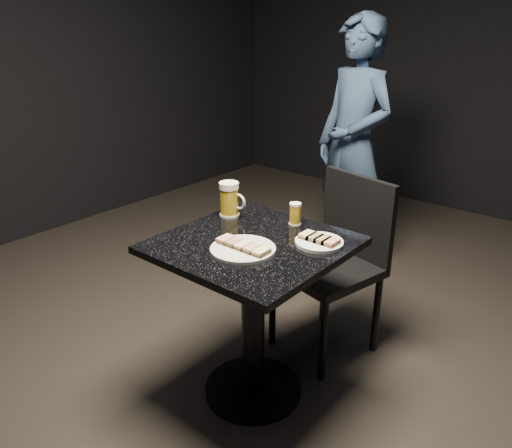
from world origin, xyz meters
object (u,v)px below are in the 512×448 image
at_px(beer_tumbler, 295,214).
at_px(chair, 338,255).
at_px(plate_small, 319,242).
at_px(plate_large, 243,249).
at_px(beer_mug, 230,199).
at_px(patron, 353,145).
at_px(table, 253,294).

relative_size(beer_tumbler, chair, 0.11).
bearing_deg(plate_small, plate_large, -128.12).
bearing_deg(beer_mug, beer_tumbler, 19.93).
xyz_separation_m(patron, beer_mug, (0.12, -1.33, 0.01)).
xyz_separation_m(plate_large, plate_small, (0.19, 0.24, 0.00)).
bearing_deg(beer_mug, table, -30.11).
height_order(patron, beer_tumbler, patron).
bearing_deg(chair, patron, 116.41).
xyz_separation_m(table, beer_tumbler, (0.02, 0.26, 0.29)).
bearing_deg(patron, chair, -45.76).
relative_size(beer_mug, chair, 0.18).
xyz_separation_m(plate_small, chair, (-0.15, 0.41, -0.25)).
bearing_deg(plate_large, table, 106.58).
xyz_separation_m(table, chair, (0.07, 0.57, -0.01)).
bearing_deg(chair, beer_mug, -129.27).
relative_size(plate_small, patron, 0.12).
bearing_deg(patron, plate_small, -47.84).
relative_size(plate_large, beer_tumbler, 2.59).
height_order(beer_mug, beer_tumbler, beer_mug).
xyz_separation_m(plate_small, table, (-0.22, -0.15, -0.25)).
height_order(patron, beer_mug, patron).
bearing_deg(table, plate_large, -73.42).
bearing_deg(table, plate_small, 34.67).
height_order(plate_large, patron, patron).
relative_size(plate_small, beer_tumbler, 1.97).
bearing_deg(beer_mug, plate_large, -40.04).
relative_size(table, chair, 0.85).
distance_m(patron, beer_tumbler, 1.30).
relative_size(plate_small, table, 0.26).
bearing_deg(beer_tumbler, plate_large, -89.27).
distance_m(table, chair, 0.57).
xyz_separation_m(plate_small, patron, (-0.60, 1.34, 0.06)).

